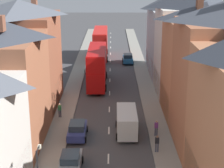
{
  "coord_description": "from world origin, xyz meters",
  "views": [
    {
      "loc": [
        0.32,
        -11.43,
        16.08
      ],
      "look_at": [
        0.38,
        33.44,
        2.08
      ],
      "focal_mm": 60.0,
      "sensor_mm": 36.0,
      "label": 1
    }
  ],
  "objects_px": {
    "car_parked_left_b": "(94,49)",
    "pedestrian_far_right": "(59,110)",
    "car_far_grey": "(90,66)",
    "car_parked_right_a": "(70,162)",
    "pedestrian_mid_right": "(157,143)",
    "double_decker_bus_lead": "(100,43)",
    "car_mid_black": "(127,59)",
    "double_decker_bus_mid_street": "(96,66)",
    "pedestrian_far_left": "(156,127)",
    "delivery_van": "(126,121)",
    "car_near_silver": "(77,130)"
  },
  "relations": [
    {
      "from": "car_near_silver",
      "to": "car_parked_right_a",
      "type": "distance_m",
      "value": 6.3
    },
    {
      "from": "car_parked_right_a",
      "to": "double_decker_bus_mid_street",
      "type": "bearing_deg",
      "value": 86.88
    },
    {
      "from": "car_far_grey",
      "to": "delivery_van",
      "type": "xyz_separation_m",
      "value": [
        4.9,
        -24.03,
        0.52
      ]
    },
    {
      "from": "car_mid_black",
      "to": "car_parked_left_b",
      "type": "relative_size",
      "value": 0.99
    },
    {
      "from": "double_decker_bus_mid_street",
      "to": "delivery_van",
      "type": "xyz_separation_m",
      "value": [
        3.61,
        -16.45,
        -1.48
      ]
    },
    {
      "from": "car_mid_black",
      "to": "pedestrian_far_right",
      "type": "bearing_deg",
      "value": -108.8
    },
    {
      "from": "double_decker_bus_lead",
      "to": "car_parked_right_a",
      "type": "bearing_deg",
      "value": -91.84
    },
    {
      "from": "double_decker_bus_mid_street",
      "to": "pedestrian_far_left",
      "type": "xyz_separation_m",
      "value": [
        6.5,
        -17.25,
        -1.78
      ]
    },
    {
      "from": "car_mid_black",
      "to": "pedestrian_far_right",
      "type": "xyz_separation_m",
      "value": [
        -8.58,
        -25.2,
        0.2
      ]
    },
    {
      "from": "car_parked_left_b",
      "to": "pedestrian_mid_right",
      "type": "relative_size",
      "value": 2.43
    },
    {
      "from": "car_mid_black",
      "to": "car_far_grey",
      "type": "height_order",
      "value": "car_mid_black"
    },
    {
      "from": "double_decker_bus_lead",
      "to": "car_mid_black",
      "type": "bearing_deg",
      "value": -37.79
    },
    {
      "from": "pedestrian_far_right",
      "to": "car_far_grey",
      "type": "bearing_deg",
      "value": 83.22
    },
    {
      "from": "car_near_silver",
      "to": "pedestrian_far_left",
      "type": "bearing_deg",
      "value": 0.96
    },
    {
      "from": "double_decker_bus_lead",
      "to": "double_decker_bus_mid_street",
      "type": "xyz_separation_m",
      "value": [
        0.0,
        -16.56,
        0.0
      ]
    },
    {
      "from": "car_near_silver",
      "to": "pedestrian_mid_right",
      "type": "relative_size",
      "value": 2.53
    },
    {
      "from": "double_decker_bus_mid_street",
      "to": "pedestrian_far_right",
      "type": "relative_size",
      "value": 6.71
    },
    {
      "from": "car_parked_left_b",
      "to": "car_near_silver",
      "type": "bearing_deg",
      "value": -90.0
    },
    {
      "from": "car_mid_black",
      "to": "car_parked_left_b",
      "type": "xyz_separation_m",
      "value": [
        -6.2,
        8.24,
        0.02
      ]
    },
    {
      "from": "car_mid_black",
      "to": "car_parked_left_b",
      "type": "distance_m",
      "value": 10.31
    },
    {
      "from": "delivery_van",
      "to": "pedestrian_far_right",
      "type": "xyz_separation_m",
      "value": [
        -7.28,
        4.0,
        -0.3
      ]
    },
    {
      "from": "car_far_grey",
      "to": "pedestrian_mid_right",
      "type": "bearing_deg",
      "value": -75.19
    },
    {
      "from": "double_decker_bus_mid_street",
      "to": "car_mid_black",
      "type": "height_order",
      "value": "double_decker_bus_mid_street"
    },
    {
      "from": "car_parked_right_a",
      "to": "car_far_grey",
      "type": "xyz_separation_m",
      "value": [
        0.0,
        31.27,
        0.01
      ]
    },
    {
      "from": "car_parked_right_a",
      "to": "car_far_grey",
      "type": "distance_m",
      "value": 31.27
    },
    {
      "from": "car_parked_left_b",
      "to": "pedestrian_far_right",
      "type": "bearing_deg",
      "value": -94.07
    },
    {
      "from": "car_parked_left_b",
      "to": "pedestrian_far_left",
      "type": "relative_size",
      "value": 2.43
    },
    {
      "from": "double_decker_bus_lead",
      "to": "pedestrian_far_left",
      "type": "relative_size",
      "value": 6.71
    },
    {
      "from": "pedestrian_far_left",
      "to": "car_far_grey",
      "type": "bearing_deg",
      "value": 107.41
    },
    {
      "from": "double_decker_bus_lead",
      "to": "car_parked_left_b",
      "type": "relative_size",
      "value": 2.77
    },
    {
      "from": "car_parked_left_b",
      "to": "car_far_grey",
      "type": "relative_size",
      "value": 0.87
    },
    {
      "from": "car_near_silver",
      "to": "car_parked_right_a",
      "type": "xyz_separation_m",
      "value": [
        0.0,
        -6.3,
        -0.02
      ]
    },
    {
      "from": "car_mid_black",
      "to": "car_parked_right_a",
      "type": "bearing_deg",
      "value": -99.66
    },
    {
      "from": "pedestrian_mid_right",
      "to": "car_parked_right_a",
      "type": "bearing_deg",
      "value": -158.0
    },
    {
      "from": "double_decker_bus_mid_street",
      "to": "car_near_silver",
      "type": "distance_m",
      "value": 17.54
    },
    {
      "from": "double_decker_bus_lead",
      "to": "car_parked_left_b",
      "type": "height_order",
      "value": "double_decker_bus_lead"
    },
    {
      "from": "car_parked_right_a",
      "to": "car_mid_black",
      "type": "bearing_deg",
      "value": 80.34
    },
    {
      "from": "car_parked_right_a",
      "to": "delivery_van",
      "type": "relative_size",
      "value": 0.74
    },
    {
      "from": "car_parked_right_a",
      "to": "delivery_van",
      "type": "distance_m",
      "value": 8.76
    },
    {
      "from": "double_decker_bus_mid_street",
      "to": "delivery_van",
      "type": "distance_m",
      "value": 16.9
    },
    {
      "from": "delivery_van",
      "to": "double_decker_bus_lead",
      "type": "bearing_deg",
      "value": 96.24
    },
    {
      "from": "double_decker_bus_mid_street",
      "to": "car_parked_right_a",
      "type": "relative_size",
      "value": 2.81
    },
    {
      "from": "double_decker_bus_mid_street",
      "to": "car_parked_left_b",
      "type": "distance_m",
      "value": 21.12
    },
    {
      "from": "pedestrian_far_left",
      "to": "double_decker_bus_lead",
      "type": "bearing_deg",
      "value": 100.88
    },
    {
      "from": "car_parked_right_a",
      "to": "car_parked_left_b",
      "type": "height_order",
      "value": "car_parked_left_b"
    },
    {
      "from": "double_decker_bus_lead",
      "to": "pedestrian_mid_right",
      "type": "height_order",
      "value": "double_decker_bus_lead"
    },
    {
      "from": "double_decker_bus_lead",
      "to": "pedestrian_far_left",
      "type": "bearing_deg",
      "value": -79.12
    },
    {
      "from": "car_parked_right_a",
      "to": "pedestrian_far_right",
      "type": "distance_m",
      "value": 11.49
    },
    {
      "from": "double_decker_bus_lead",
      "to": "pedestrian_far_left",
      "type": "xyz_separation_m",
      "value": [
        6.5,
        -33.81,
        -1.78
      ]
    },
    {
      "from": "double_decker_bus_lead",
      "to": "pedestrian_mid_right",
      "type": "relative_size",
      "value": 6.71
    }
  ]
}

